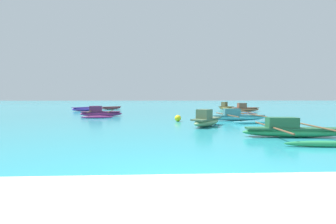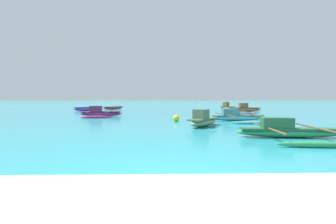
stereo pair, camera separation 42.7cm
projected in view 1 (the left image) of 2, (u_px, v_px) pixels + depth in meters
ground_plane at (193, 206)px, 3.25m from camera, size 240.00×240.00×0.00m
moored_boat_0 at (237, 117)px, 15.41m from camera, size 3.96×4.43×0.82m
moored_boat_1 at (242, 114)px, 18.95m from camera, size 2.27×4.63×0.37m
moored_boat_2 at (293, 131)px, 8.92m from camera, size 4.17×4.06×0.78m
moored_boat_3 at (245, 108)px, 25.62m from camera, size 3.27×0.90×0.97m
moored_boat_4 at (111, 108)px, 30.29m from camera, size 2.68×2.47×0.38m
moored_boat_5 at (206, 120)px, 12.28m from camera, size 2.19×2.51×0.94m
moored_boat_6 at (100, 113)px, 18.90m from camera, size 3.49×4.18×0.87m
moored_boat_7 at (226, 107)px, 28.66m from camera, size 1.66×2.33×1.03m
moored_boat_8 at (85, 109)px, 26.74m from camera, size 2.58×2.99×0.46m
mooring_buoy_0 at (178, 118)px, 14.85m from camera, size 0.42×0.42×0.42m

